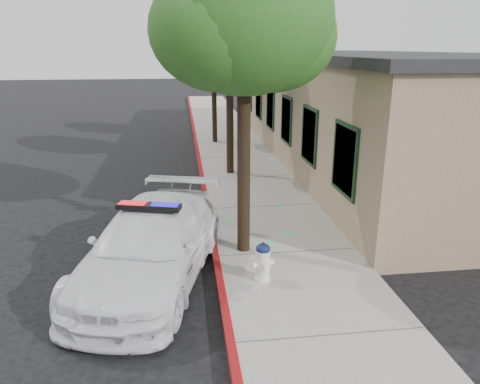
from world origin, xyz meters
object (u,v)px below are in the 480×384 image
object	(u,v)px
clapboard_building	(360,106)
fire_hydrant	(263,262)
street_tree_mid	(230,46)
police_car	(151,245)
street_tree_far	(214,61)
street_tree_near	(245,26)

from	to	relation	value
clapboard_building	fire_hydrant	size ratio (longest dim) A/B	26.82
clapboard_building	street_tree_mid	world-z (taller)	street_tree_mid
police_car	fire_hydrant	world-z (taller)	police_car
street_tree_far	fire_hydrant	bearing A→B (deg)	-90.51
police_car	street_tree_mid	distance (m)	8.49
clapboard_building	street_tree_far	bearing A→B (deg)	150.35
police_car	fire_hydrant	distance (m)	2.21
clapboard_building	street_tree_far	world-z (taller)	street_tree_far
fire_hydrant	street_tree_near	size ratio (longest dim) A/B	0.12
fire_hydrant	street_tree_near	world-z (taller)	street_tree_near
street_tree_near	street_tree_mid	bearing A→B (deg)	86.42
street_tree_mid	street_tree_far	bearing A→B (deg)	91.19
police_car	street_tree_mid	xyz separation A→B (m)	(2.35, 7.26, 3.73)
clapboard_building	fire_hydrant	distance (m)	11.80
street_tree_mid	police_car	bearing A→B (deg)	-107.96
street_tree_near	fire_hydrant	bearing A→B (deg)	-83.14
clapboard_building	street_tree_far	xyz separation A→B (m)	(-5.69, 3.24, 1.73)
fire_hydrant	clapboard_building	bearing A→B (deg)	44.79
police_car	street_tree_near	xyz separation A→B (m)	(1.95, 0.81, 4.07)
street_tree_far	clapboard_building	bearing A→B (deg)	-29.65
fire_hydrant	street_tree_mid	distance (m)	8.79
street_tree_near	street_tree_mid	size ratio (longest dim) A/B	1.09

